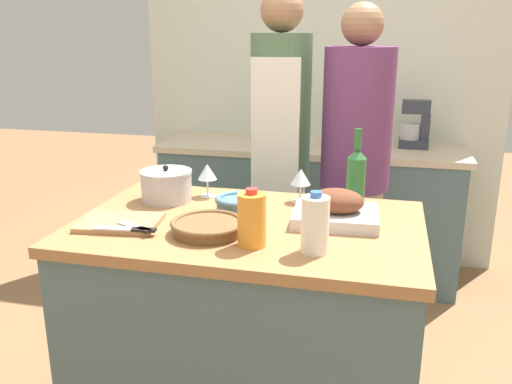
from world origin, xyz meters
TOP-DOWN VIEW (x-y plane):
  - kitchen_island at (0.00, 0.00)m, footprint 1.27×0.81m
  - back_counter at (0.00, 1.63)m, footprint 1.96×0.60m
  - back_wall at (0.00, 1.98)m, footprint 2.46×0.10m
  - roasting_pan at (0.31, 0.07)m, footprint 0.32×0.27m
  - wicker_basket at (-0.11, -0.15)m, footprint 0.26×0.26m
  - cutting_board at (-0.44, -0.14)m, footprint 0.31×0.25m
  - stock_pot at (-0.39, 0.18)m, footprint 0.21×0.21m
  - mixing_bowl at (-0.07, 0.10)m, footprint 0.18×0.18m
  - juice_jug at (0.07, -0.22)m, footprint 0.09×0.09m
  - milk_jug at (0.27, -0.22)m, footprint 0.09×0.09m
  - wine_bottle_green at (0.37, 0.30)m, footprint 0.08×0.08m
  - wine_glass_left at (-0.25, 0.27)m, footprint 0.08×0.08m
  - wine_glass_right at (0.15, 0.29)m, footprint 0.08×0.08m
  - knife_chef at (-0.37, -0.22)m, footprint 0.22×0.06m
  - knife_paring at (-0.35, -0.20)m, footprint 0.15×0.09m
  - stand_mixer at (0.64, 1.70)m, footprint 0.18×0.14m
  - condiment_bottle_tall at (0.15, 1.66)m, footprint 0.06×0.06m
  - condiment_bottle_short at (0.14, 1.56)m, footprint 0.07×0.07m
  - condiment_bottle_extra at (-0.33, 1.74)m, footprint 0.06×0.06m
  - person_cook_aproned at (-0.06, 0.87)m, footprint 0.30×0.31m
  - person_cook_guest at (0.33, 0.87)m, footprint 0.34×0.34m

SIDE VIEW (x-z plane):
  - back_counter at x=0.00m, z-range 0.00..0.88m
  - kitchen_island at x=0.00m, z-range 0.00..0.92m
  - cutting_board at x=-0.44m, z-range 0.92..0.94m
  - knife_chef at x=-0.37m, z-range 0.93..0.94m
  - knife_paring at x=-0.35m, z-range 0.93..0.94m
  - wicker_basket at x=-0.11m, z-range 0.92..0.97m
  - mixing_bowl at x=-0.07m, z-range 0.92..0.98m
  - condiment_bottle_extra at x=-0.33m, z-range 0.87..1.03m
  - person_cook_guest at x=0.33m, z-range 0.09..1.82m
  - roasting_pan at x=0.31m, z-range 0.90..1.03m
  - condiment_bottle_tall at x=0.15m, z-range 0.87..1.07m
  - condiment_bottle_short at x=0.14m, z-range 0.87..1.08m
  - stock_pot at x=-0.39m, z-range 0.91..1.06m
  - stand_mixer at x=0.64m, z-range 0.86..1.16m
  - juice_jug at x=0.07m, z-range 0.91..1.11m
  - person_cook_aproned at x=-0.06m, z-range 0.11..1.91m
  - milk_jug at x=0.27m, z-range 0.91..1.11m
  - wine_glass_right at x=0.15m, z-range 0.95..1.09m
  - wine_glass_left at x=-0.25m, z-range 0.95..1.09m
  - wine_bottle_green at x=0.37m, z-range 0.89..1.20m
  - back_wall at x=0.00m, z-range 0.00..2.55m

